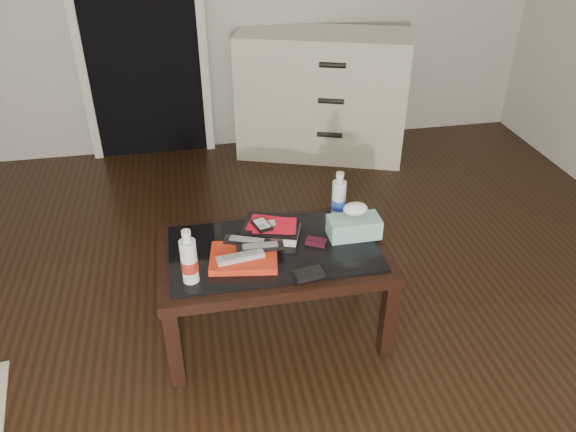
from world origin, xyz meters
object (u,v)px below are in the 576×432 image
(coffee_table, at_px, (274,259))
(tissue_box, at_px, (354,227))
(textbook, at_px, (272,229))
(water_bottle_right, at_px, (339,196))
(dresser, at_px, (322,95))
(water_bottle_left, at_px, (189,256))

(coffee_table, height_order, tissue_box, tissue_box)
(textbook, bearing_deg, water_bottle_right, 31.45)
(coffee_table, xyz_separation_m, tissue_box, (0.37, 0.03, 0.11))
(coffee_table, xyz_separation_m, dresser, (0.67, 1.84, 0.05))
(textbook, xyz_separation_m, tissue_box, (0.36, -0.09, 0.02))
(water_bottle_right, bearing_deg, textbook, -167.28)
(water_bottle_left, bearing_deg, coffee_table, 23.87)
(water_bottle_left, bearing_deg, water_bottle_right, 26.27)
(coffee_table, relative_size, tissue_box, 4.35)
(tissue_box, bearing_deg, water_bottle_left, -165.97)
(water_bottle_right, bearing_deg, water_bottle_left, -153.73)
(dresser, bearing_deg, tissue_box, -80.18)
(water_bottle_right, bearing_deg, coffee_table, -151.27)
(dresser, bearing_deg, coffee_table, -90.76)
(water_bottle_right, bearing_deg, tissue_box, -79.56)
(dresser, xyz_separation_m, tissue_box, (-0.30, -1.82, 0.06))
(coffee_table, bearing_deg, water_bottle_right, 28.73)
(coffee_table, height_order, textbook, textbook)
(coffee_table, relative_size, water_bottle_right, 4.20)
(textbook, bearing_deg, water_bottle_left, -125.22)
(coffee_table, height_order, dresser, dresser)
(coffee_table, distance_m, tissue_box, 0.39)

